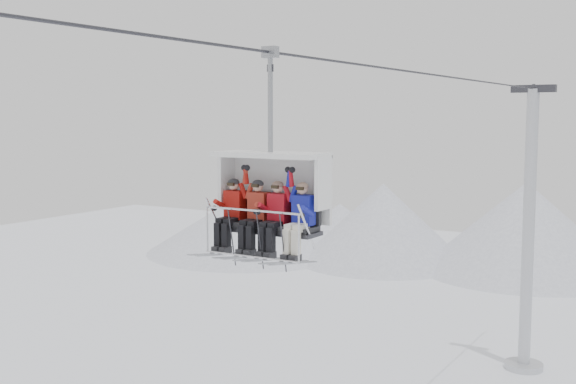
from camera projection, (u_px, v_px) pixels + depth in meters
The scene contains 8 objects.
ridgeline at pixel (567, 243), 52.14m from camera, with size 72.00×21.00×7.00m.
lift_tower_right at pixel (528, 250), 33.91m from camera, with size 2.00×1.80×13.48m.
haul_cable at pixel (288, 55), 14.33m from camera, with size 0.06×0.06×50.00m, color #313136.
chairlift_carrier at pixel (274, 189), 14.15m from camera, with size 2.26×1.17×3.98m.
skier_far_left at pixel (231, 212), 14.35m from camera, with size 0.39×1.69×1.56m.
skier_center_left at pixel (256, 214), 14.06m from camera, with size 0.39×1.69×1.56m.
skier_center_right at pixel (275, 215), 13.83m from camera, with size 0.39×1.69×1.56m.
skier_far_right at pixel (300, 217), 13.54m from camera, with size 0.39×1.69×1.56m.
Camera 1 is at (7.47, -12.48, 12.11)m, focal length 45.00 mm.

